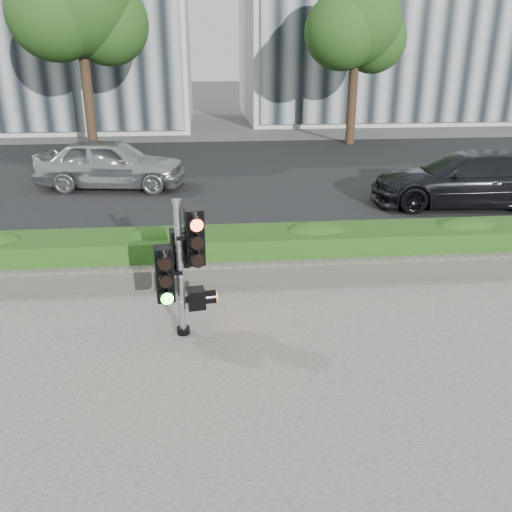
# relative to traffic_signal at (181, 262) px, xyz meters

# --- Properties ---
(ground) EXTENTS (120.00, 120.00, 0.00)m
(ground) POSITION_rel_traffic_signal_xyz_m (0.76, -0.36, -1.07)
(ground) COLOR #51514C
(ground) RESTS_ON ground
(sidewalk) EXTENTS (16.00, 11.00, 0.03)m
(sidewalk) POSITION_rel_traffic_signal_xyz_m (0.76, -2.86, -1.06)
(sidewalk) COLOR #9E9389
(sidewalk) RESTS_ON ground
(road) EXTENTS (60.00, 13.00, 0.02)m
(road) POSITION_rel_traffic_signal_xyz_m (0.76, 9.64, -1.06)
(road) COLOR black
(road) RESTS_ON ground
(curb) EXTENTS (60.00, 0.25, 0.12)m
(curb) POSITION_rel_traffic_signal_xyz_m (0.76, 2.79, -1.01)
(curb) COLOR gray
(curb) RESTS_ON ground
(stone_wall) EXTENTS (12.00, 0.32, 0.34)m
(stone_wall) POSITION_rel_traffic_signal_xyz_m (0.76, 1.54, -0.87)
(stone_wall) COLOR gray
(stone_wall) RESTS_ON sidewalk
(hedge) EXTENTS (12.00, 1.00, 0.68)m
(hedge) POSITION_rel_traffic_signal_xyz_m (0.76, 2.19, -0.70)
(hedge) COLOR #458027
(hedge) RESTS_ON sidewalk
(building_right) EXTENTS (18.00, 10.00, 12.00)m
(building_right) POSITION_rel_traffic_signal_xyz_m (11.76, 24.64, 4.93)
(building_right) COLOR #B7B7B2
(building_right) RESTS_ON ground
(tree_left) EXTENTS (4.61, 4.03, 7.34)m
(tree_left) POSITION_rel_traffic_signal_xyz_m (-3.76, 14.19, 3.97)
(tree_left) COLOR black
(tree_left) RESTS_ON ground
(tree_right) EXTENTS (4.10, 3.58, 6.53)m
(tree_right) POSITION_rel_traffic_signal_xyz_m (6.24, 15.19, 3.41)
(tree_right) COLOR black
(tree_right) RESTS_ON ground
(traffic_signal) EXTENTS (0.67, 0.53, 1.88)m
(traffic_signal) POSITION_rel_traffic_signal_xyz_m (0.00, 0.00, 0.00)
(traffic_signal) COLOR black
(traffic_signal) RESTS_ON sidewalk
(car_silver) EXTENTS (4.20, 2.16, 1.37)m
(car_silver) POSITION_rel_traffic_signal_xyz_m (-2.21, 8.47, -0.37)
(car_silver) COLOR #ABADB2
(car_silver) RESTS_ON road
(car_dark) EXTENTS (4.70, 2.34, 1.31)m
(car_dark) POSITION_rel_traffic_signal_xyz_m (6.68, 5.84, -0.39)
(car_dark) COLOR black
(car_dark) RESTS_ON road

